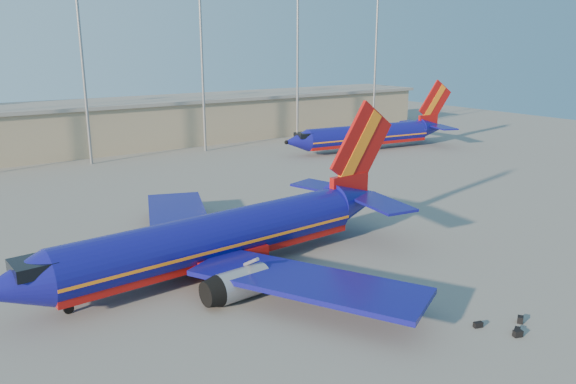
% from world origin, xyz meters
% --- Properties ---
extents(ground, '(220.00, 220.00, 0.00)m').
position_xyz_m(ground, '(0.00, 0.00, 0.00)').
color(ground, slate).
rests_on(ground, ground).
extents(terminal_building, '(122.00, 16.00, 8.50)m').
position_xyz_m(terminal_building, '(10.00, 58.00, 4.32)').
color(terminal_building, gray).
rests_on(terminal_building, ground).
extents(light_mast_row, '(101.60, 1.60, 28.65)m').
position_xyz_m(light_mast_row, '(5.00, 46.00, 17.55)').
color(light_mast_row, gray).
rests_on(light_mast_row, ground).
extents(aircraft_main, '(39.30, 37.70, 13.31)m').
position_xyz_m(aircraft_main, '(-7.29, -4.20, 2.84)').
color(aircraft_main, navy).
rests_on(aircraft_main, ground).
extents(aircraft_second, '(35.48, 13.75, 12.03)m').
position_xyz_m(aircraft_second, '(40.22, 30.29, 2.76)').
color(aircraft_second, navy).
rests_on(aircraft_second, ground).
extents(luggage_pile, '(3.62, 2.79, 0.47)m').
position_xyz_m(luggage_pile, '(3.53, -24.32, 0.21)').
color(luggage_pile, black).
rests_on(luggage_pile, ground).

